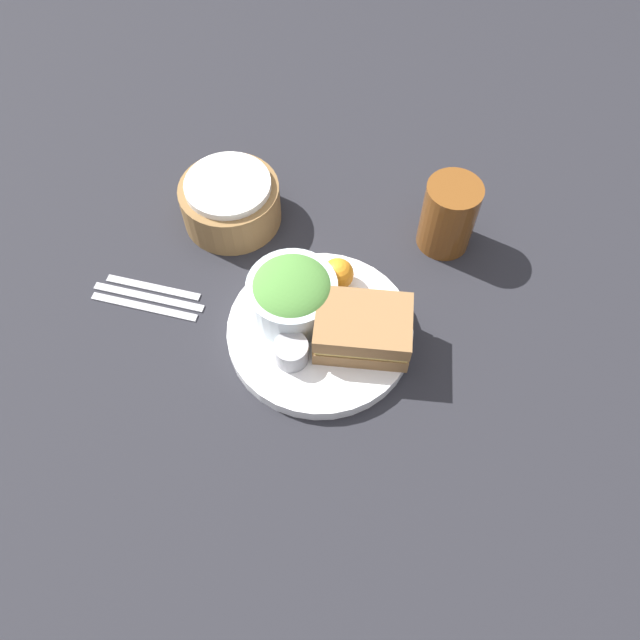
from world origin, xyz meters
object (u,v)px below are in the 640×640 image
(drink_glass, at_px, (449,216))
(knife, at_px, (149,297))
(bread_basket, at_px, (231,201))
(spoon, at_px, (153,287))
(salad_bowl, at_px, (292,294))
(dressing_cup, at_px, (291,352))
(plate, at_px, (320,331))
(fork, at_px, (144,306))
(sandwich, at_px, (363,329))

(drink_glass, height_order, knife, drink_glass)
(drink_glass, distance_m, bread_basket, 0.34)
(drink_glass, bearing_deg, spoon, -164.51)
(spoon, bearing_deg, salad_bowl, -178.88)
(dressing_cup, xyz_separation_m, knife, (-0.23, 0.10, -0.04))
(plate, relative_size, drink_glass, 2.24)
(plate, bearing_deg, fork, 173.56)
(sandwich, relative_size, bread_basket, 0.85)
(dressing_cup, distance_m, fork, 0.25)
(plate, bearing_deg, spoon, 165.83)
(drink_glass, bearing_deg, knife, -162.52)
(sandwich, distance_m, bread_basket, 0.31)
(drink_glass, height_order, fork, drink_glass)
(plate, height_order, bread_basket, bread_basket)
(fork, relative_size, knife, 0.95)
(salad_bowl, distance_m, fork, 0.23)
(plate, height_order, sandwich, sandwich)
(fork, bearing_deg, salad_bowl, -169.65)
(dressing_cup, distance_m, drink_glass, 0.33)
(plate, distance_m, bread_basket, 0.27)
(sandwich, height_order, spoon, sandwich)
(fork, bearing_deg, drink_glass, -150.30)
(salad_bowl, height_order, fork, salad_bowl)
(salad_bowl, bearing_deg, dressing_cup, -86.22)
(plate, distance_m, dressing_cup, 0.07)
(drink_glass, bearing_deg, fork, -160.61)
(plate, xyz_separation_m, salad_bowl, (-0.04, 0.03, 0.05))
(plate, relative_size, knife, 1.53)
(fork, bearing_deg, dressing_cup, 170.74)
(fork, height_order, spoon, same)
(dressing_cup, height_order, drink_glass, drink_glass)
(plate, distance_m, sandwich, 0.07)
(drink_glass, relative_size, bread_basket, 0.76)
(dressing_cup, relative_size, spoon, 0.32)
(sandwich, bearing_deg, dressing_cup, -159.39)
(fork, distance_m, knife, 0.02)
(sandwich, bearing_deg, salad_bowl, 155.56)
(salad_bowl, relative_size, dressing_cup, 2.69)
(spoon, bearing_deg, drink_glass, -154.21)
(drink_glass, distance_m, fork, 0.48)
(drink_glass, xyz_separation_m, knife, (-0.45, -0.14, -0.06))
(sandwich, height_order, drink_glass, drink_glass)
(plate, distance_m, drink_glass, 0.27)
(sandwich, relative_size, fork, 0.80)
(dressing_cup, relative_size, fork, 0.29)
(knife, bearing_deg, sandwich, 179.17)
(salad_bowl, xyz_separation_m, dressing_cup, (0.01, -0.08, -0.02))
(fork, distance_m, spoon, 0.04)
(fork, bearing_deg, spoon, -90.00)
(drink_glass, bearing_deg, plate, -134.30)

